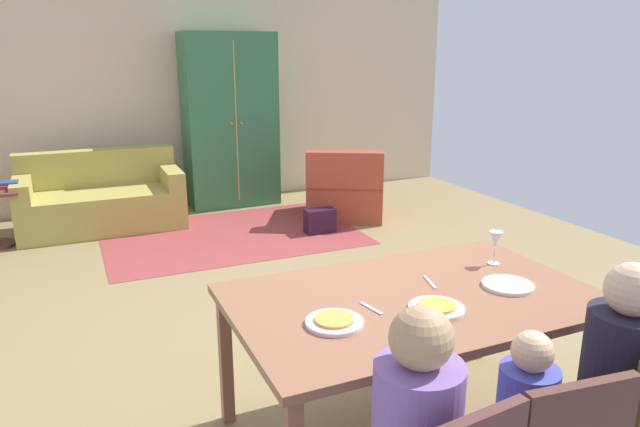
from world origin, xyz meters
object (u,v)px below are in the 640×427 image
(wine_glass, at_px, (495,241))
(handbag, at_px, (320,221))
(plate_near_woman, at_px, (508,285))
(book_lower, at_px, (5,187))
(person_woman, at_px, (608,398))
(armchair, at_px, (345,190))
(plate_near_child, at_px, (436,308))
(dining_table, at_px, (414,308))
(armoire, at_px, (230,121))
(plate_near_man, at_px, (334,322))
(book_upper, at_px, (6,183))
(couch, at_px, (101,200))

(wine_glass, distance_m, handbag, 3.20)
(wine_glass, relative_size, handbag, 0.58)
(plate_near_woman, xyz_separation_m, book_lower, (-2.50, 4.27, -0.18))
(person_woman, relative_size, armchair, 0.96)
(plate_near_child, height_order, plate_near_woman, same)
(dining_table, distance_m, handbag, 3.46)
(wine_glass, height_order, book_lower, wine_glass)
(plate_near_child, distance_m, armoire, 5.08)
(wine_glass, xyz_separation_m, book_lower, (-2.65, 3.99, -0.30))
(plate_near_man, bearing_deg, dining_table, 14.13)
(armchair, bearing_deg, book_upper, 172.06)
(dining_table, relative_size, couch, 1.03)
(dining_table, bearing_deg, armchair, 68.26)
(plate_near_woman, height_order, armchair, armchair)
(plate_near_man, distance_m, handbag, 3.74)
(plate_near_man, relative_size, book_lower, 1.14)
(plate_near_child, relative_size, book_upper, 1.14)
(armchair, bearing_deg, dining_table, -111.74)
(wine_glass, bearing_deg, plate_near_woman, -117.75)
(dining_table, xyz_separation_m, book_upper, (-2.02, 4.21, -0.07))
(book_upper, bearing_deg, plate_near_child, -65.34)
(couch, distance_m, armchair, 2.72)
(plate_near_child, xyz_separation_m, plate_near_woman, (0.48, 0.08, 0.00))
(dining_table, distance_m, plate_near_man, 0.50)
(wine_glass, xyz_separation_m, handbag, (0.34, 3.09, -0.76))
(dining_table, distance_m, book_lower, 4.64)
(armoire, relative_size, book_lower, 9.55)
(dining_table, relative_size, plate_near_woman, 6.93)
(book_lower, bearing_deg, book_upper, 82.48)
(plate_near_child, height_order, book_lower, plate_near_child)
(person_woman, distance_m, handbag, 4.04)
(plate_near_woman, relative_size, handbag, 0.78)
(plate_near_man, xyz_separation_m, plate_near_child, (0.48, -0.06, 0.00))
(dining_table, xyz_separation_m, book_lower, (-2.02, 4.17, -0.10))
(armchair, xyz_separation_m, handbag, (-0.52, -0.45, -0.19))
(book_lower, bearing_deg, armchair, -7.31)
(couch, bearing_deg, wine_glass, -67.41)
(person_woman, bearing_deg, dining_table, 123.50)
(plate_near_child, relative_size, plate_near_woman, 1.00)
(plate_near_woman, xyz_separation_m, couch, (-1.62, 4.53, -0.47))
(person_woman, bearing_deg, book_lower, 117.05)
(armoire, xyz_separation_m, book_upper, (-2.47, -0.66, -0.43))
(couch, bearing_deg, armchair, -15.02)
(plate_near_woman, distance_m, armchair, 3.98)
(dining_table, xyz_separation_m, armchair, (1.49, 3.72, -0.37))
(dining_table, xyz_separation_m, person_woman, (0.48, -0.72, -0.18))
(couch, xyz_separation_m, book_lower, (-0.88, -0.26, 0.29))
(couch, relative_size, book_upper, 7.66)
(plate_near_woman, bearing_deg, book_lower, 120.31)
(plate_near_man, height_order, person_woman, person_woman)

